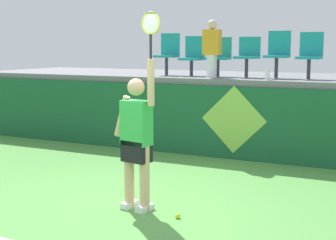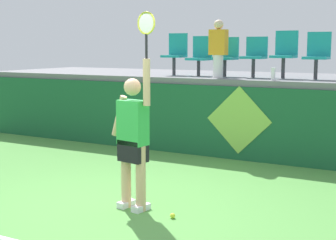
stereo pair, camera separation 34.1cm
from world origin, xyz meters
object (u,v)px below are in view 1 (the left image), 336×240
at_px(stadium_chair_0, 168,52).
at_px(stadium_chair_3, 248,54).
at_px(tennis_player, 137,137).
at_px(water_bottle, 267,74).
at_px(stadium_chair_4, 278,52).
at_px(tennis_ball, 178,216).
at_px(spectator_0, 212,48).
at_px(stadium_chair_1, 193,55).
at_px(stadium_chair_5, 310,53).
at_px(stadium_chair_2, 219,55).

relative_size(stadium_chair_0, stadium_chair_3, 1.11).
distance_m(tennis_player, stadium_chair_0, 4.72).
bearing_deg(water_bottle, stadium_chair_4, 89.03).
relative_size(tennis_ball, water_bottle, 0.28).
bearing_deg(tennis_player, spectator_0, 97.30).
bearing_deg(water_bottle, stadium_chair_0, 164.23).
bearing_deg(tennis_player, water_bottle, 79.09).
xyz_separation_m(tennis_player, stadium_chair_4, (0.71, 4.30, 1.04)).
height_order(tennis_ball, stadium_chair_1, stadium_chair_1).
bearing_deg(spectator_0, stadium_chair_5, 13.06).
distance_m(stadium_chair_0, stadium_chair_4, 2.38).
height_order(stadium_chair_0, spectator_0, spectator_0).
bearing_deg(water_bottle, tennis_ball, -91.22).
bearing_deg(spectator_0, stadium_chair_1, 144.27).
xyz_separation_m(stadium_chair_1, stadium_chair_4, (1.80, 0.00, 0.07)).
relative_size(tennis_ball, stadium_chair_2, 0.08).
distance_m(tennis_player, stadium_chair_2, 4.43).
bearing_deg(stadium_chair_4, stadium_chair_5, -0.09).
distance_m(tennis_ball, stadium_chair_3, 4.80).
relative_size(tennis_ball, stadium_chair_3, 0.08).
bearing_deg(spectator_0, stadium_chair_3, 34.38).
distance_m(stadium_chair_0, stadium_chair_5, 3.00).
distance_m(tennis_ball, spectator_0, 4.60).
distance_m(stadium_chair_2, stadium_chair_4, 1.21).
xyz_separation_m(stadium_chair_2, stadium_chair_3, (0.61, -0.00, 0.01)).
bearing_deg(stadium_chair_4, spectator_0, -160.64).
xyz_separation_m(stadium_chair_1, stadium_chair_3, (1.20, -0.01, 0.02)).
bearing_deg(stadium_chair_3, tennis_ball, -83.36).
bearing_deg(stadium_chair_0, stadium_chair_1, -0.02).
height_order(tennis_player, water_bottle, tennis_player).
bearing_deg(stadium_chair_2, stadium_chair_1, 179.49).
relative_size(stadium_chair_0, stadium_chair_5, 1.01).
distance_m(water_bottle, spectator_0, 1.31).
distance_m(tennis_ball, stadium_chair_0, 5.32).
xyz_separation_m(tennis_ball, stadium_chair_1, (-1.71, 4.38, 1.90)).
relative_size(stadium_chair_2, stadium_chair_5, 0.91).
bearing_deg(spectator_0, stadium_chair_4, 19.36).
distance_m(stadium_chair_3, stadium_chair_5, 1.22).
height_order(stadium_chair_3, stadium_chair_5, stadium_chair_5).
relative_size(tennis_ball, stadium_chair_0, 0.07).
bearing_deg(stadium_chair_0, spectator_0, -19.87).
bearing_deg(tennis_player, stadium_chair_4, 80.61).
height_order(tennis_ball, water_bottle, water_bottle).
bearing_deg(stadium_chair_2, stadium_chair_4, 0.27).
relative_size(stadium_chair_4, spectator_0, 0.81).
bearing_deg(stadium_chair_0, tennis_ball, -62.41).
bearing_deg(tennis_ball, stadium_chair_5, 80.82).
height_order(stadium_chair_4, stadium_chair_5, stadium_chair_4).
distance_m(tennis_ball, stadium_chair_5, 4.85).
relative_size(water_bottle, spectator_0, 0.21).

